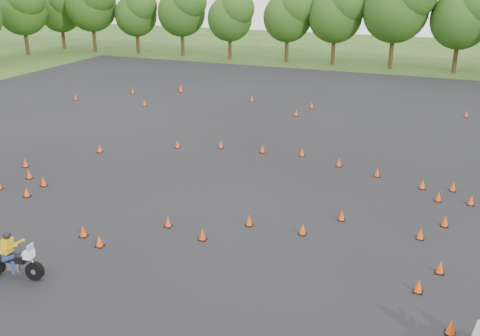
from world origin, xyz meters
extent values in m
plane|color=#2D5119|center=(0.00, 0.00, 0.00)|extent=(140.00, 140.00, 0.00)
plane|color=black|center=(0.00, 6.00, 0.01)|extent=(62.00, 62.00, 0.00)
cone|color=#F4430A|center=(-10.60, 1.66, 0.23)|extent=(0.26, 0.26, 0.45)
cone|color=#F4430A|center=(-9.07, -0.23, 0.23)|extent=(0.26, 0.26, 0.45)
cone|color=#F4430A|center=(9.25, 3.67, 0.23)|extent=(0.26, 0.26, 0.45)
cone|color=#F4430A|center=(0.39, -1.06, 0.23)|extent=(0.26, 0.26, 0.45)
cone|color=#F4430A|center=(10.29, 6.36, 0.23)|extent=(0.26, 0.26, 0.45)
cone|color=#F4430A|center=(-16.16, 20.29, 0.23)|extent=(0.26, 0.26, 0.45)
cone|color=#F4430A|center=(1.44, 10.01, 0.23)|extent=(0.26, 0.26, 0.45)
cone|color=#F4430A|center=(8.12, 7.52, 0.23)|extent=(0.26, 0.26, 0.45)
cone|color=#F4430A|center=(-5.77, 21.37, 0.23)|extent=(0.26, 0.26, 0.45)
cone|color=#F4430A|center=(-1.42, -0.54, 0.23)|extent=(0.26, 0.26, 0.45)
cone|color=#F4430A|center=(5.15, 2.68, 0.23)|extent=(0.26, 0.26, 0.45)
cone|color=#F4430A|center=(-11.96, 2.89, 0.23)|extent=(0.26, 0.26, 0.45)
cone|color=#F4430A|center=(1.67, 0.78, 0.23)|extent=(0.26, 0.26, 0.45)
cone|color=#F4430A|center=(-9.23, 1.11, 0.23)|extent=(0.26, 0.26, 0.45)
cone|color=#F4430A|center=(9.20, -0.24, 0.23)|extent=(0.26, 0.26, 0.45)
cone|color=#F4430A|center=(-12.90, 22.73, 0.23)|extent=(0.26, 0.26, 0.45)
cone|color=#F4430A|center=(3.94, 0.83, 0.23)|extent=(0.26, 0.26, 0.45)
cone|color=#F4430A|center=(-5.86, 8.77, 0.23)|extent=(0.26, 0.26, 0.45)
cone|color=#F4430A|center=(-19.17, 16.58, 0.23)|extent=(0.26, 0.26, 0.45)
cone|color=#F4430A|center=(-3.07, -2.99, 0.23)|extent=(0.26, 0.26, 0.45)
cone|color=#F4430A|center=(-5.61, -4.96, 0.23)|extent=(0.26, 0.26, 0.45)
cone|color=#F4430A|center=(-4.16, -2.54, 0.23)|extent=(0.26, 0.26, 0.45)
cone|color=#F4430A|center=(-12.58, 22.28, 0.23)|extent=(0.26, 0.26, 0.45)
cone|color=#F4430A|center=(9.62, -3.64, 0.23)|extent=(0.26, 0.26, 0.45)
cone|color=#F4430A|center=(-13.02, 16.97, 0.23)|extent=(0.26, 0.26, 0.45)
cone|color=#F4430A|center=(3.71, 9.14, 0.23)|extent=(0.26, 0.26, 0.45)
cone|color=#F4430A|center=(5.85, 8.38, 0.23)|extent=(0.26, 0.26, 0.45)
cone|color=#F4430A|center=(8.58, -1.74, 0.23)|extent=(0.26, 0.26, 0.45)
cone|color=#F4430A|center=(10.16, 22.48, 0.23)|extent=(0.26, 0.26, 0.45)
cone|color=#F4430A|center=(8.38, 2.16, 0.23)|extent=(0.26, 0.26, 0.45)
cone|color=#F4430A|center=(-0.87, 9.78, 0.23)|extent=(0.26, 0.26, 0.45)
cone|color=#F4430A|center=(9.50, 7.77, 0.23)|extent=(0.26, 0.26, 0.45)
cone|color=#F4430A|center=(-0.79, 20.96, 0.23)|extent=(0.26, 0.26, 0.45)
cone|color=#F4430A|center=(-3.45, 9.68, 0.23)|extent=(0.26, 0.26, 0.45)
cone|color=#F4430A|center=(-9.68, 6.39, 0.23)|extent=(0.26, 0.26, 0.45)
cone|color=#F4430A|center=(8.89, 6.27, 0.23)|extent=(0.26, 0.26, 0.45)
cone|color=#F4430A|center=(-1.26, 18.35, 0.23)|extent=(0.26, 0.26, 0.45)
camera|label=1|loc=(8.59, -17.94, 10.10)|focal=40.00mm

